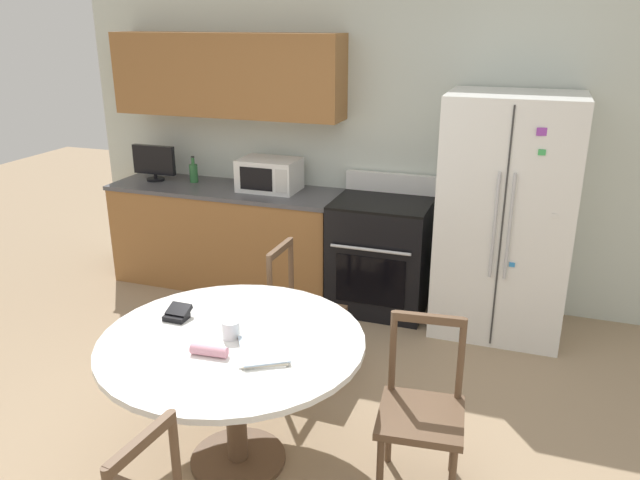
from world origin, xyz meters
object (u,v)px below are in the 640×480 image
at_px(refrigerator, 505,217).
at_px(candle_glass, 231,331).
at_px(wallet, 178,314).
at_px(countertop_tv, 154,162).
at_px(counter_bottle, 194,172).
at_px(dining_chair_far, 303,315).
at_px(dining_chair_right, 421,413).
at_px(oven_range, 381,254).
at_px(microwave, 269,175).

relative_size(refrigerator, candle_glass, 19.75).
bearing_deg(refrigerator, wallet, -128.28).
distance_m(countertop_tv, counter_bottle, 0.38).
xyz_separation_m(dining_chair_far, wallet, (-0.40, -0.86, 0.35)).
bearing_deg(dining_chair_right, countertop_tv, -41.91).
bearing_deg(wallet, dining_chair_far, 65.15).
distance_m(countertop_tv, dining_chair_right, 3.56).
height_order(oven_range, candle_glass, oven_range).
relative_size(microwave, dining_chair_right, 0.55).
height_order(microwave, candle_glass, microwave).
bearing_deg(refrigerator, microwave, 176.35).
bearing_deg(countertop_tv, dining_chair_far, -32.92).
xyz_separation_m(refrigerator, countertop_tv, (-3.07, 0.09, 0.17)).
distance_m(dining_chair_far, wallet, 1.01).
relative_size(refrigerator, counter_bottle, 7.66).
relative_size(refrigerator, oven_range, 1.67).
height_order(microwave, dining_chair_right, microwave).
xyz_separation_m(oven_range, dining_chair_right, (0.71, -2.01, -0.03)).
height_order(dining_chair_far, wallet, dining_chair_far).
height_order(counter_bottle, candle_glass, counter_bottle).
bearing_deg(dining_chair_far, candle_glass, -0.40).
xyz_separation_m(dining_chair_right, candle_glass, (-0.97, -0.14, 0.36)).
bearing_deg(counter_bottle, oven_range, -3.41).
bearing_deg(countertop_tv, counter_bottle, 9.37).
relative_size(refrigerator, wallet, 14.20).
relative_size(dining_chair_far, dining_chair_right, 1.00).
bearing_deg(refrigerator, dining_chair_far, -136.06).
height_order(microwave, dining_chair_far, microwave).
bearing_deg(candle_glass, counter_bottle, 123.81).
bearing_deg(oven_range, dining_chair_right, -70.47).
relative_size(dining_chair_right, wallet, 7.11).
relative_size(countertop_tv, wallet, 3.22).
distance_m(dining_chair_right, candle_glass, 1.04).
bearing_deg(counter_bottle, microwave, -2.28).
bearing_deg(refrigerator, counter_bottle, 176.73).
bearing_deg(counter_bottle, candle_glass, -56.19).
bearing_deg(microwave, candle_glass, -71.26).
bearing_deg(microwave, countertop_tv, -178.47).
bearing_deg(dining_chair_far, microwave, -147.01).
bearing_deg(counter_bottle, countertop_tv, -170.63).
height_order(countertop_tv, counter_bottle, countertop_tv).
height_order(oven_range, counter_bottle, counter_bottle).
xyz_separation_m(oven_range, candle_glass, (-0.26, -2.14, 0.33)).
relative_size(microwave, counter_bottle, 2.12).
xyz_separation_m(candle_glass, wallet, (-0.37, 0.10, -0.01)).
bearing_deg(countertop_tv, oven_range, -1.22).
xyz_separation_m(refrigerator, counter_bottle, (-2.71, 0.15, 0.09)).
height_order(dining_chair_right, wallet, dining_chair_right).
distance_m(microwave, candle_glass, 2.36).
bearing_deg(dining_chair_far, countertop_tv, -121.72).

